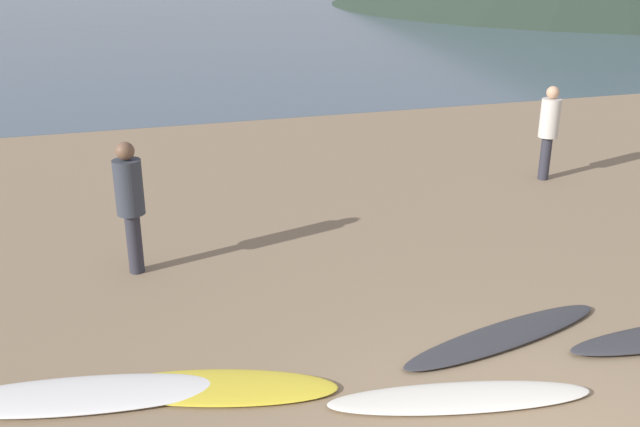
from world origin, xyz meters
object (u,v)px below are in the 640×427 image
(surfboard_0, at_px, (80,395))
(person_0, at_px, (130,197))
(surfboard_2, at_px, (460,398))
(surfboard_1, at_px, (220,387))
(surfboard_3, at_px, (504,335))
(person_1, at_px, (549,125))

(surfboard_0, xyz_separation_m, person_0, (0.65, 2.57, 0.94))
(surfboard_2, bearing_deg, surfboard_1, 170.46)
(surfboard_1, distance_m, person_0, 3.02)
(surfboard_3, xyz_separation_m, person_0, (-3.55, 2.76, 0.95))
(surfboard_0, height_order, surfboard_2, surfboard_0)
(surfboard_0, bearing_deg, person_1, 39.15)
(person_0, bearing_deg, person_1, -136.24)
(surfboard_0, distance_m, person_0, 2.81)
(surfboard_0, distance_m, surfboard_1, 1.25)
(surfboard_1, height_order, surfboard_2, surfboard_2)
(surfboard_2, relative_size, surfboard_3, 0.94)
(surfboard_1, relative_size, person_0, 1.29)
(surfboard_0, distance_m, surfboard_3, 4.20)
(surfboard_2, height_order, surfboard_3, surfboard_3)
(surfboard_2, xyz_separation_m, person_1, (4.39, 5.34, 0.92))
(surfboard_0, height_order, person_0, person_0)
(surfboard_0, xyz_separation_m, surfboard_3, (4.20, -0.20, -0.00))
(surfboard_0, relative_size, person_1, 1.61)
(surfboard_0, bearing_deg, surfboard_1, -1.08)
(surfboard_2, bearing_deg, surfboard_3, 53.06)
(surfboard_2, bearing_deg, surfboard_0, 174.25)
(surfboard_1, relative_size, surfboard_3, 0.85)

